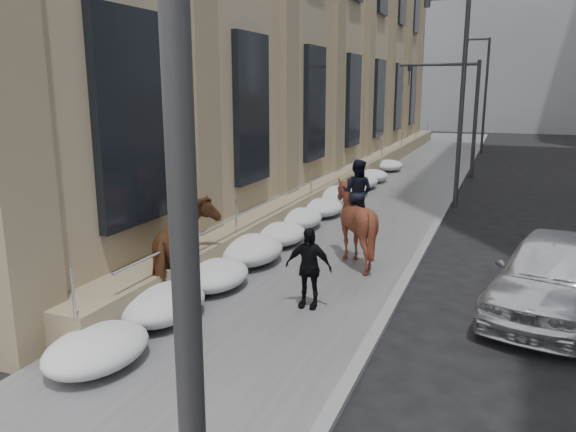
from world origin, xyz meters
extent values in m
plane|color=black|center=(0.00, 0.00, 0.00)|extent=(140.00, 140.00, 0.00)
cube|color=#4D4D4F|center=(0.00, 10.00, 0.06)|extent=(5.00, 80.00, 0.12)
cube|color=slate|center=(2.62, 10.00, 0.06)|extent=(0.24, 80.00, 0.12)
cube|color=tan|center=(-5.30, 20.00, 9.00)|extent=(5.00, 44.00, 18.00)
cube|color=#867656|center=(-2.25, 20.00, 0.45)|extent=(1.10, 44.00, 0.90)
cylinder|color=silver|center=(-1.80, 20.00, 1.35)|extent=(0.06, 42.00, 0.06)
cube|color=black|center=(-2.70, 13.00, 4.00)|extent=(0.20, 2.20, 4.50)
cube|color=gray|center=(-6.00, 72.00, 10.00)|extent=(24.00, 12.00, 20.00)
cylinder|color=#2D2D30|center=(2.90, -6.00, 4.00)|extent=(0.18, 0.18, 8.00)
cylinder|color=#2D2D30|center=(2.90, 14.00, 4.00)|extent=(0.18, 0.18, 8.00)
cylinder|color=#2D2D30|center=(1.40, 14.00, 7.75)|extent=(0.24, 0.24, 0.30)
cylinder|color=#2D2D30|center=(2.90, 34.00, 4.00)|extent=(0.18, 0.18, 8.00)
cube|color=#2D2D30|center=(2.10, 34.00, 7.90)|extent=(1.60, 0.15, 0.12)
cylinder|color=#2D2D30|center=(1.40, 34.00, 7.75)|extent=(0.24, 0.24, 0.30)
cylinder|color=#2D2D30|center=(3.00, 22.00, 3.00)|extent=(0.20, 0.20, 6.00)
cylinder|color=#2D2D30|center=(1.00, 22.00, 5.80)|extent=(4.00, 0.16, 0.16)
imported|color=black|center=(-0.50, 22.00, 5.30)|extent=(0.18, 0.22, 1.10)
ellipsoid|color=silver|center=(-1.45, 0.00, 0.46)|extent=(1.50, 2.10, 0.68)
ellipsoid|color=silver|center=(-1.40, 4.00, 0.48)|extent=(1.60, 2.20, 0.72)
ellipsoid|color=silver|center=(-1.50, 8.00, 0.44)|extent=(1.40, 2.00, 0.64)
ellipsoid|color=silver|center=(-1.35, 12.00, 0.50)|extent=(1.70, 2.30, 0.76)
ellipsoid|color=silver|center=(-1.45, 16.00, 0.45)|extent=(1.50, 2.10, 0.66)
imported|color=#492916|center=(-1.81, 1.50, 1.15)|extent=(1.67, 2.62, 2.05)
imported|color=black|center=(-1.81, 1.65, 1.94)|extent=(0.71, 0.55, 1.72)
imported|color=#4B2115|center=(1.11, 5.06, 1.19)|extent=(1.91, 2.10, 2.13)
imported|color=black|center=(1.11, 5.21, 1.98)|extent=(0.90, 0.73, 1.72)
imported|color=black|center=(1.01, 1.72, 0.98)|extent=(1.02, 0.45, 1.72)
imported|color=#BABBC2|center=(5.77, 3.49, 0.86)|extent=(3.18, 5.38, 1.72)
camera|label=1|loc=(4.69, -8.83, 4.66)|focal=35.00mm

